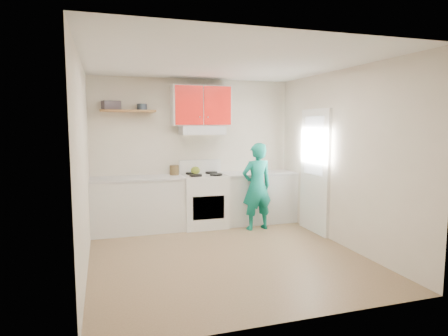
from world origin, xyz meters
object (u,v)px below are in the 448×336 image
object	(u,v)px
crock	(174,171)
person	(257,186)
stove	(204,201)
kettle	(195,170)
tin	(142,107)

from	to	relation	value
crock	person	size ratio (longest dim) A/B	0.13
crock	person	xyz separation A→B (m)	(1.31, -0.57, -0.25)
stove	kettle	size ratio (longest dim) A/B	5.57
kettle	crock	distance (m)	0.37
tin	kettle	bearing A→B (deg)	-6.44
tin	person	distance (m)	2.36
crock	person	distance (m)	1.46
kettle	stove	bearing A→B (deg)	-38.14
stove	person	size ratio (longest dim) A/B	0.62
stove	tin	size ratio (longest dim) A/B	5.39
kettle	crock	xyz separation A→B (m)	(-0.37, 0.02, 0.01)
kettle	crock	bearing A→B (deg)	174.48
stove	tin	world-z (taller)	tin
tin	kettle	size ratio (longest dim) A/B	1.03
stove	crock	world-z (taller)	crock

